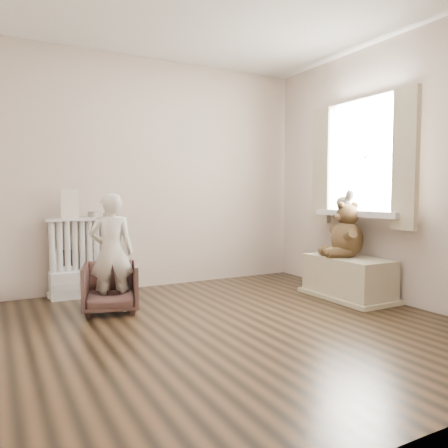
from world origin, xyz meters
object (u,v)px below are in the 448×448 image
toy_vanity (66,272)px  armchair (111,287)px  teddy_bear (347,233)px  radiator (86,259)px  plush_cat (345,201)px  toy_bench (348,279)px  child (112,252)px

toy_vanity → armchair: 0.79m
armchair → teddy_bear: bearing=1.2°
radiator → plush_cat: 2.83m
toy_bench → armchair: bearing=164.8°
child → toy_bench: child is taller
radiator → child: 0.84m
child → plush_cat: 2.50m
toy_bench → toy_vanity: bearing=152.1°
teddy_bear → plush_cat: size_ratio=2.18×
toy_vanity → plush_cat: plush_cat is taller
child → teddy_bear: size_ratio=1.91×
armchair → toy_bench: bearing=0.1°
armchair → teddy_bear: 2.42m
toy_vanity → plush_cat: (2.71, -1.14, 0.72)m
radiator → plush_cat: bearing=-25.1°
child → plush_cat: plush_cat is taller
teddy_bear → armchair: bearing=-173.7°
radiator → armchair: (0.07, -0.77, -0.16)m
toy_vanity → plush_cat: bearing=-22.9°
armchair → plush_cat: 2.58m
plush_cat → toy_vanity: bearing=134.6°
armchair → plush_cat: bearing=5.9°
armchair → teddy_bear: (2.31, -0.58, 0.44)m
teddy_bear → toy_bench: bearing=-90.3°
toy_vanity → toy_bench: toy_vanity is taller
radiator → toy_vanity: bearing=-171.8°
child → toy_bench: bearing=-178.8°
teddy_bear → plush_cat: 0.39m
child → teddy_bear: (2.31, -0.53, 0.12)m
child → teddy_bear: 2.37m
toy_vanity → child: (0.28, -0.79, 0.28)m
toy_vanity → toy_bench: bearing=-27.9°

